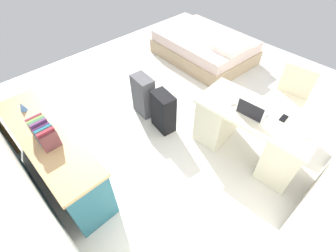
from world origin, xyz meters
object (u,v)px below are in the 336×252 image
figurine_small (22,107)px  cell_phone_near_laptop (284,118)px  suitcase_spare_grey (143,96)px  laptop (251,112)px  office_chair (286,102)px  desk (250,132)px  suitcase_black (163,112)px  desk_lamp (310,116)px  credenza (56,157)px  computer_mouse (233,103)px  bed (205,47)px

figurine_small → cell_phone_near_laptop: bearing=-135.5°
suitcase_spare_grey → laptop: bearing=-160.7°
office_chair → cell_phone_near_laptop: size_ratio=6.91×
desk → suitcase_black: (1.13, 0.49, -0.08)m
desk_lamp → credenza: bearing=47.6°
desk → office_chair: (-0.04, -0.87, 0.03)m
office_chair → credenza: size_ratio=0.52×
suitcase_black → computer_mouse: (-0.84, -0.41, 0.45)m
suitcase_spare_grey → desk_lamp: (-2.11, -0.52, 0.67)m
office_chair → credenza: (1.40, 2.88, -0.03)m
desk → figurine_small: 2.80m
desk → bed: 2.58m
suitcase_black → cell_phone_near_laptop: size_ratio=4.58×
credenza → cell_phone_near_laptop: bearing=-127.4°
suitcase_spare_grey → computer_mouse: 1.43m
bed → cell_phone_near_laptop: size_ratio=14.49×
suitcase_spare_grey → cell_phone_near_laptop: size_ratio=4.89×
bed → suitcase_black: size_ratio=3.16×
bed → computer_mouse: (-1.76, 1.62, 0.51)m
desk → cell_phone_near_laptop: bearing=-154.6°
bed → cell_phone_near_laptop: bearing=148.7°
office_chair → cell_phone_near_laptop: office_chair is taller
credenza → cell_phone_near_laptop: 2.71m
office_chair → laptop: laptop is taller
desk_lamp → figurine_small: desk_lamp is taller
suitcase_black → desk_lamp: size_ratio=1.81×
computer_mouse → cell_phone_near_laptop: 0.60m
credenza → figurine_small: (0.54, 0.00, 0.44)m
figurine_small → desk_lamp: bearing=-139.6°
office_chair → cell_phone_near_laptop: 0.84m
desk → suitcase_spare_grey: size_ratio=2.24×
suitcase_black → cell_phone_near_laptop: (-1.40, -0.62, 0.44)m
office_chair → credenza: office_chair is taller
office_chair → suitcase_black: (1.17, 1.36, -0.11)m
office_chair → figurine_small: 3.50m
office_chair → suitcase_black: bearing=49.2°
computer_mouse → suitcase_spare_grey: bearing=12.6°
laptop → cell_phone_near_laptop: laptop is taller
suitcase_black → figurine_small: figurine_small is taller
office_chair → figurine_small: (1.94, 2.88, 0.42)m
office_chair → computer_mouse: office_chair is taller
desk_lamp → figurine_small: size_ratio=3.14×
desk_lamp → suitcase_black: bearing=18.0°
computer_mouse → desk: bearing=-169.2°
computer_mouse → cell_phone_near_laptop: computer_mouse is taller
laptop → credenza: bearing=55.1°
laptop → desk: bearing=-108.1°
desk → desk_lamp: bearing=-175.4°
bed → desk_lamp: desk_lamp is taller
figurine_small → suitcase_spare_grey: bearing=-101.2°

